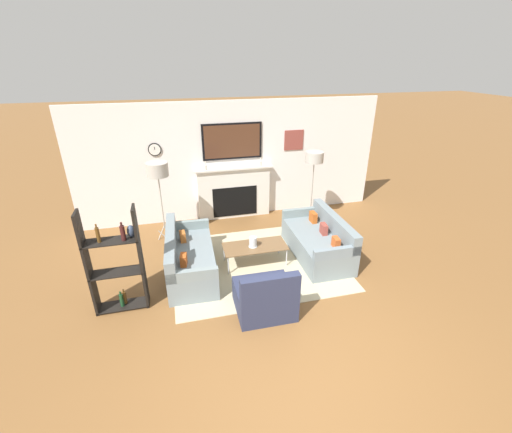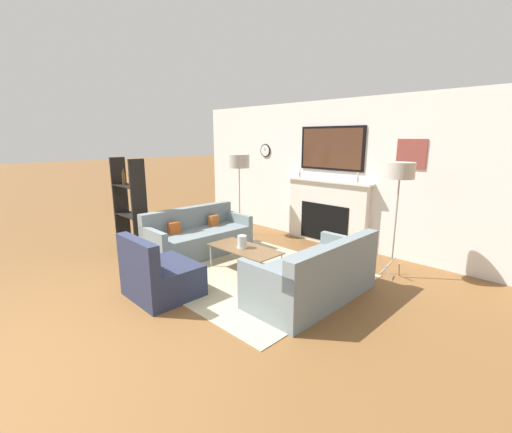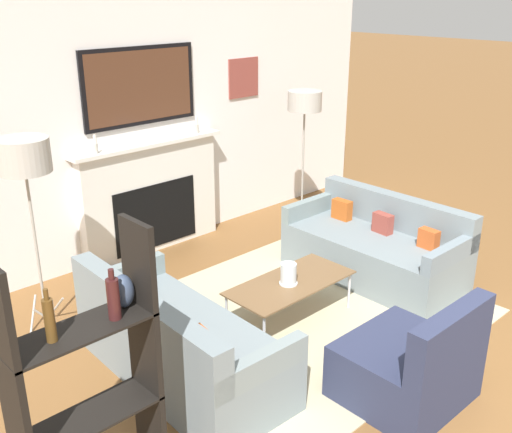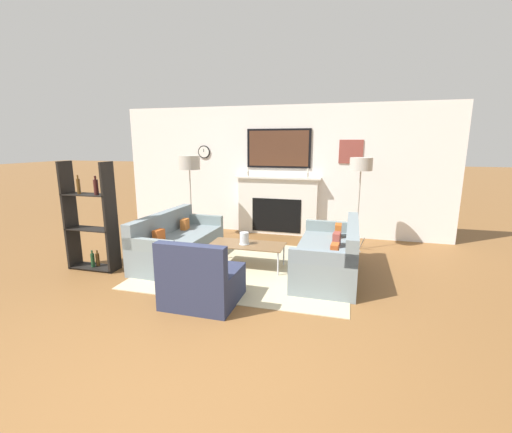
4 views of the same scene
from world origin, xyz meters
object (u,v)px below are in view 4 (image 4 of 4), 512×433
object	(u,v)px
coffee_table	(247,246)
floor_lamp_left	(189,164)
couch_left	(177,244)
couch_right	(330,256)
shelf_unit	(91,218)
floor_lamp_right	(361,166)
hurricane_candle	(244,239)
armchair	(202,282)

from	to	relation	value
coffee_table	floor_lamp_left	world-z (taller)	floor_lamp_left
couch_left	couch_right	distance (m)	2.50
floor_lamp_left	shelf_unit	xyz separation A→B (m)	(-0.66, -2.07, -0.72)
couch_left	shelf_unit	world-z (taller)	shelf_unit
coffee_table	couch_left	bearing A→B (deg)	179.41
couch_left	couch_right	bearing A→B (deg)	-0.03
coffee_table	couch_right	bearing A→B (deg)	0.50
couch_right	shelf_unit	distance (m)	3.65
couch_left	floor_lamp_right	xyz separation A→B (m)	(2.90, 1.38, 1.26)
hurricane_candle	shelf_unit	world-z (taller)	shelf_unit
armchair	hurricane_candle	distance (m)	1.35
couch_left	couch_right	xyz separation A→B (m)	(2.50, -0.00, 0.01)
couch_left	floor_lamp_left	distance (m)	1.90
floor_lamp_left	floor_lamp_right	xyz separation A→B (m)	(3.30, 0.00, 0.01)
floor_lamp_right	couch_left	bearing A→B (deg)	-154.52
coffee_table	floor_lamp_right	world-z (taller)	floor_lamp_right
hurricane_candle	couch_left	bearing A→B (deg)	178.81
couch_right	shelf_unit	xyz separation A→B (m)	(-3.55, -0.69, 0.52)
shelf_unit	coffee_table	bearing A→B (deg)	16.68
armchair	floor_lamp_right	xyz separation A→B (m)	(1.86, 2.73, 1.27)
couch_left	hurricane_candle	distance (m)	1.19
couch_left	armchair	distance (m)	1.70
couch_right	hurricane_candle	size ratio (longest dim) A/B	9.41
shelf_unit	armchair	bearing A→B (deg)	-17.36
coffee_table	shelf_unit	size ratio (longest dim) A/B	0.70
coffee_table	floor_lamp_left	size ratio (longest dim) A/B	0.69
armchair	couch_right	bearing A→B (deg)	42.77
armchair	coffee_table	size ratio (longest dim) A/B	0.74
floor_lamp_right	shelf_unit	xyz separation A→B (m)	(-3.95, -2.07, -0.73)
armchair	shelf_unit	xyz separation A→B (m)	(-2.09, 0.65, 0.54)
floor_lamp_left	coffee_table	bearing A→B (deg)	-40.73
couch_right	floor_lamp_right	distance (m)	1.91
floor_lamp_right	shelf_unit	world-z (taller)	floor_lamp_right
couch_left	coffee_table	world-z (taller)	couch_left
floor_lamp_right	shelf_unit	size ratio (longest dim) A/B	1.01
floor_lamp_left	floor_lamp_right	size ratio (longest dim) A/B	1.00
couch_right	floor_lamp_left	xyz separation A→B (m)	(-2.90, 1.38, 1.24)
coffee_table	shelf_unit	bearing A→B (deg)	-163.32
couch_left	armchair	xyz separation A→B (m)	(1.04, -1.35, -0.01)
couch_left	armchair	size ratio (longest dim) A/B	2.16
floor_lamp_left	shelf_unit	world-z (taller)	floor_lamp_left
couch_left	floor_lamp_left	world-z (taller)	floor_lamp_left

